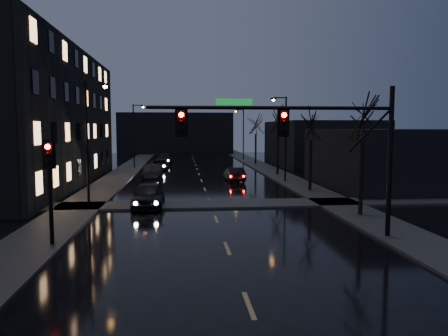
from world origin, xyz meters
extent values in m
cube|color=#2D2D2B|center=(-8.50, 35.00, 0.06)|extent=(3.00, 140.00, 0.12)
cube|color=#2D2D2B|center=(8.50, 35.00, 0.06)|extent=(3.00, 140.00, 0.12)
cube|color=#2D2D2B|center=(0.00, 18.50, 0.06)|extent=(40.00, 3.00, 0.12)
cube|color=black|center=(-16.50, 30.00, 6.00)|extent=(12.00, 30.00, 12.00)
cube|color=black|center=(15.50, 26.00, 2.50)|extent=(10.00, 14.00, 5.00)
cube|color=black|center=(17.00, 48.00, 3.00)|extent=(12.00, 18.00, 6.00)
cube|color=black|center=(-3.00, 78.00, 4.00)|extent=(22.00, 10.00, 8.00)
cylinder|color=black|center=(7.60, 9.00, 3.50)|extent=(0.22, 0.22, 7.00)
cylinder|color=black|center=(2.10, 9.00, 6.00)|extent=(11.00, 0.16, 0.16)
cylinder|color=black|center=(6.60, 9.00, 5.00)|extent=(2.05, 0.10, 2.05)
cube|color=#0C591E|center=(0.40, 9.00, 6.25)|extent=(1.60, 0.04, 0.28)
cube|color=black|center=(-1.90, 9.00, 5.35)|extent=(0.35, 0.28, 1.05)
sphere|color=#FF0705|center=(-1.90, 8.84, 5.68)|extent=(0.22, 0.22, 0.22)
cube|color=black|center=(2.60, 9.00, 5.35)|extent=(0.35, 0.28, 1.05)
sphere|color=#FF0705|center=(2.60, 8.84, 5.68)|extent=(0.22, 0.22, 0.22)
cylinder|color=black|center=(-7.50, 9.00, 2.20)|extent=(0.18, 0.18, 4.40)
cube|color=black|center=(-7.50, 9.00, 4.00)|extent=(0.35, 0.28, 1.05)
sphere|color=#FF0705|center=(-7.50, 8.84, 4.33)|extent=(0.22, 0.22, 0.22)
cylinder|color=black|center=(8.40, 14.00, 2.20)|extent=(0.24, 0.24, 4.40)
cylinder|color=black|center=(8.40, 24.00, 2.06)|extent=(0.24, 0.24, 4.12)
cylinder|color=black|center=(8.40, 36.00, 2.34)|extent=(0.24, 0.24, 4.68)
cylinder|color=black|center=(8.40, 50.00, 2.15)|extent=(0.24, 0.24, 4.29)
cylinder|color=black|center=(-7.80, 18.00, 4.00)|extent=(0.16, 0.16, 8.00)
cylinder|color=black|center=(-7.20, 18.00, 7.90)|extent=(1.20, 0.10, 0.10)
cube|color=black|center=(-6.60, 18.00, 7.80)|extent=(0.50, 0.25, 0.15)
sphere|color=#FF9732|center=(-6.60, 18.00, 7.70)|extent=(0.28, 0.28, 0.28)
cylinder|color=black|center=(-7.80, 45.00, 4.00)|extent=(0.16, 0.16, 8.00)
cylinder|color=black|center=(-7.20, 45.00, 7.90)|extent=(1.20, 0.10, 0.10)
cube|color=black|center=(-6.60, 45.00, 7.80)|extent=(0.50, 0.25, 0.15)
sphere|color=#FF9732|center=(-6.60, 45.00, 7.70)|extent=(0.28, 0.28, 0.28)
cylinder|color=black|center=(7.80, 30.00, 4.00)|extent=(0.16, 0.16, 8.00)
cylinder|color=black|center=(7.20, 30.00, 7.90)|extent=(1.20, 0.10, 0.10)
cube|color=black|center=(6.60, 30.00, 7.80)|extent=(0.50, 0.25, 0.15)
sphere|color=#FF9732|center=(6.60, 30.00, 7.70)|extent=(0.28, 0.28, 0.28)
cylinder|color=black|center=(7.80, 58.00, 4.00)|extent=(0.16, 0.16, 8.00)
cylinder|color=black|center=(7.20, 58.00, 7.90)|extent=(1.20, 0.10, 0.10)
cube|color=black|center=(6.60, 58.00, 7.80)|extent=(0.50, 0.25, 0.15)
sphere|color=#FF9732|center=(6.60, 58.00, 7.70)|extent=(0.28, 0.28, 0.28)
imported|color=black|center=(-4.04, 18.06, 0.81)|extent=(2.01, 4.80, 1.62)
imported|color=black|center=(-4.64, 32.00, 0.81)|extent=(1.80, 4.92, 1.61)
imported|color=black|center=(-4.58, 43.31, 0.64)|extent=(2.50, 4.78, 1.28)
imported|color=black|center=(-4.33, 52.23, 0.72)|extent=(2.25, 5.03, 1.43)
imported|color=black|center=(3.14, 31.35, 0.67)|extent=(1.77, 4.19, 1.34)
camera|label=1|loc=(-1.90, -10.08, 5.13)|focal=35.00mm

